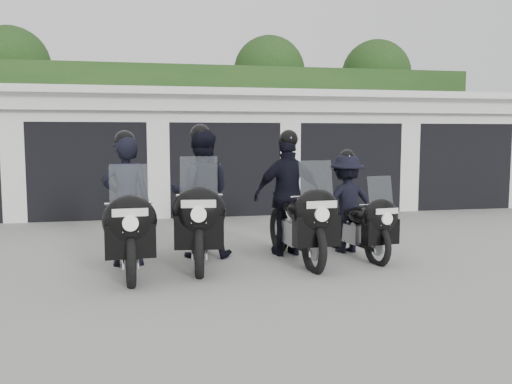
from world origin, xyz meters
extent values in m
plane|color=gray|center=(0.00, 0.00, 0.00)|extent=(80.00, 80.00, 0.00)
cube|color=white|center=(0.00, 8.50, 1.40)|extent=(16.00, 6.00, 2.80)
cube|color=white|center=(0.00, 8.30, 2.88)|extent=(16.40, 6.80, 0.16)
cube|color=white|center=(0.00, 5.25, 2.65)|extent=(16.40, 0.12, 0.40)
cube|color=black|center=(0.00, 5.48, 0.12)|extent=(16.00, 0.06, 0.24)
cube|color=white|center=(-4.65, 5.65, 1.40)|extent=(0.50, 0.50, 2.80)
cube|color=black|center=(-3.10, 6.70, 1.10)|extent=(2.60, 2.60, 2.20)
cube|color=white|center=(-3.10, 5.65, 2.50)|extent=(2.60, 0.50, 0.60)
cube|color=white|center=(-1.55, 5.65, 1.40)|extent=(0.50, 0.50, 2.80)
cube|color=black|center=(0.00, 6.70, 1.10)|extent=(2.60, 2.60, 2.20)
cube|color=white|center=(0.00, 5.65, 2.50)|extent=(2.60, 0.50, 0.60)
cube|color=white|center=(1.55, 5.65, 1.40)|extent=(0.50, 0.50, 2.80)
cube|color=black|center=(3.10, 6.70, 1.10)|extent=(2.60, 2.60, 2.20)
cube|color=white|center=(3.10, 5.65, 2.50)|extent=(2.60, 0.50, 0.60)
cube|color=white|center=(4.65, 5.65, 1.40)|extent=(0.50, 0.50, 2.80)
cube|color=black|center=(6.20, 6.70, 1.10)|extent=(2.60, 2.60, 2.20)
cube|color=white|center=(6.20, 5.65, 2.50)|extent=(2.60, 0.50, 0.60)
cube|color=#1B3C16|center=(0.00, 12.50, 2.15)|extent=(20.00, 2.00, 4.30)
sphere|color=#1B3C16|center=(-6.50, 14.00, 4.40)|extent=(2.80, 2.80, 2.80)
cylinder|color=black|center=(-6.50, 14.00, 1.65)|extent=(0.24, 0.24, 3.30)
sphere|color=#1B3C16|center=(3.00, 14.00, 4.40)|extent=(2.80, 2.80, 2.80)
cylinder|color=black|center=(3.00, 14.00, 1.65)|extent=(0.24, 0.24, 3.30)
sphere|color=#1B3C16|center=(7.50, 14.00, 4.40)|extent=(2.80, 2.80, 2.80)
cylinder|color=black|center=(7.50, 14.00, 1.65)|extent=(0.24, 0.24, 3.30)
torus|color=black|center=(-2.06, -0.15, 0.33)|extent=(0.17, 0.79, 0.78)
torus|color=black|center=(-2.16, 1.40, 0.33)|extent=(0.17, 0.79, 0.78)
cube|color=#ACABB1|center=(-2.11, 0.64, 0.41)|extent=(0.32, 0.61, 0.34)
cube|color=black|center=(-2.11, 0.62, 0.24)|extent=(0.18, 1.40, 0.06)
ellipsoid|color=black|center=(-2.10, 0.46, 0.77)|extent=(0.39, 0.64, 0.31)
cube|color=black|center=(-2.13, 0.92, 0.80)|extent=(0.32, 0.61, 0.11)
ellipsoid|color=black|center=(-2.05, -0.24, 0.84)|extent=(0.70, 0.40, 0.65)
cube|color=black|center=(-2.05, -0.24, 0.59)|extent=(0.64, 0.28, 0.43)
cube|color=#B2BFC6|center=(-2.05, -0.20, 1.27)|extent=(0.48, 0.16, 0.55)
cylinder|color=silver|center=(-2.07, -0.02, 1.03)|extent=(0.60, 0.07, 0.03)
cube|color=silver|center=(-2.04, -0.42, 0.97)|extent=(0.43, 0.04, 0.10)
cube|color=silver|center=(-2.04, -0.39, 0.77)|extent=(0.19, 0.03, 0.11)
imported|color=black|center=(-2.13, 0.94, 0.94)|extent=(0.72, 0.50, 1.89)
sphere|color=black|center=(-2.13, 0.94, 1.83)|extent=(0.29, 0.29, 0.29)
torus|color=black|center=(-1.15, 0.14, 0.35)|extent=(0.22, 0.83, 0.83)
torus|color=black|center=(-0.95, 1.76, 0.35)|extent=(0.22, 0.83, 0.83)
cube|color=#ACABB1|center=(-1.05, 0.97, 0.43)|extent=(0.37, 0.65, 0.36)
cube|color=black|center=(-1.05, 0.95, 0.25)|extent=(0.27, 1.47, 0.07)
ellipsoid|color=black|center=(-1.07, 0.78, 0.81)|extent=(0.44, 0.69, 0.33)
cube|color=black|center=(-1.01, 1.27, 0.84)|extent=(0.37, 0.65, 0.11)
ellipsoid|color=black|center=(-1.16, 0.05, 0.88)|extent=(0.75, 0.46, 0.68)
cube|color=black|center=(-1.16, 0.05, 0.62)|extent=(0.68, 0.33, 0.45)
cube|color=#B2BFC6|center=(-1.16, 0.09, 1.33)|extent=(0.51, 0.19, 0.58)
cylinder|color=silver|center=(-1.13, 0.28, 1.09)|extent=(0.63, 0.11, 0.03)
cube|color=silver|center=(-1.18, -0.14, 1.02)|extent=(0.45, 0.07, 0.10)
cube|color=silver|center=(-1.18, -0.10, 0.81)|extent=(0.20, 0.04, 0.11)
imported|color=black|center=(-1.01, 1.29, 0.99)|extent=(1.05, 0.86, 1.98)
sphere|color=black|center=(-1.01, 1.29, 1.92)|extent=(0.31, 0.31, 0.31)
torus|color=black|center=(0.44, 0.05, 0.34)|extent=(0.17, 0.80, 0.79)
torus|color=black|center=(0.33, 1.61, 0.34)|extent=(0.17, 0.80, 0.79)
cube|color=#ACABB1|center=(0.38, 0.85, 0.41)|extent=(0.32, 0.61, 0.35)
cube|color=black|center=(0.38, 0.83, 0.24)|extent=(0.19, 1.41, 0.07)
ellipsoid|color=black|center=(0.40, 0.67, 0.78)|extent=(0.39, 0.65, 0.31)
cube|color=black|center=(0.36, 1.13, 0.80)|extent=(0.32, 0.61, 0.11)
ellipsoid|color=black|center=(0.45, -0.04, 0.85)|extent=(0.71, 0.40, 0.65)
cube|color=black|center=(0.45, -0.04, 0.60)|extent=(0.64, 0.28, 0.43)
cube|color=#B2BFC6|center=(0.44, -0.01, 1.28)|extent=(0.48, 0.16, 0.55)
cylinder|color=silver|center=(0.43, 0.18, 1.04)|extent=(0.61, 0.07, 0.03)
cube|color=silver|center=(0.46, -0.22, 0.98)|extent=(0.43, 0.05, 0.10)
cube|color=silver|center=(0.46, -0.19, 0.78)|extent=(0.20, 0.03, 0.11)
imported|color=black|center=(0.36, 1.15, 0.95)|extent=(1.16, 0.71, 1.90)
sphere|color=black|center=(0.36, 1.15, 1.84)|extent=(0.29, 0.29, 0.29)
torus|color=black|center=(1.49, 0.26, 0.28)|extent=(0.20, 0.67, 0.67)
torus|color=black|center=(1.29, 1.56, 0.28)|extent=(0.20, 0.67, 0.67)
cube|color=#ACABB1|center=(1.38, 0.93, 0.35)|extent=(0.31, 0.53, 0.29)
cube|color=black|center=(1.39, 0.91, 0.20)|extent=(0.25, 1.19, 0.05)
ellipsoid|color=black|center=(1.41, 0.78, 0.66)|extent=(0.37, 0.57, 0.26)
cube|color=black|center=(1.35, 1.16, 0.68)|extent=(0.31, 0.53, 0.09)
ellipsoid|color=black|center=(1.50, 0.19, 0.71)|extent=(0.61, 0.39, 0.55)
cube|color=black|center=(1.50, 0.19, 0.50)|extent=(0.55, 0.28, 0.37)
cube|color=#B2BFC6|center=(1.49, 0.22, 1.08)|extent=(0.41, 0.17, 0.47)
cylinder|color=silver|center=(1.47, 0.37, 0.88)|extent=(0.51, 0.10, 0.03)
cube|color=silver|center=(1.52, 0.03, 0.82)|extent=(0.36, 0.07, 0.08)
cube|color=silver|center=(1.52, 0.06, 0.66)|extent=(0.16, 0.04, 0.09)
imported|color=black|center=(1.34, 1.18, 0.80)|extent=(1.10, 0.69, 1.60)
sphere|color=black|center=(1.34, 1.18, 1.55)|extent=(0.25, 0.25, 0.25)
camera|label=1|loc=(-1.85, -7.08, 1.89)|focal=38.00mm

